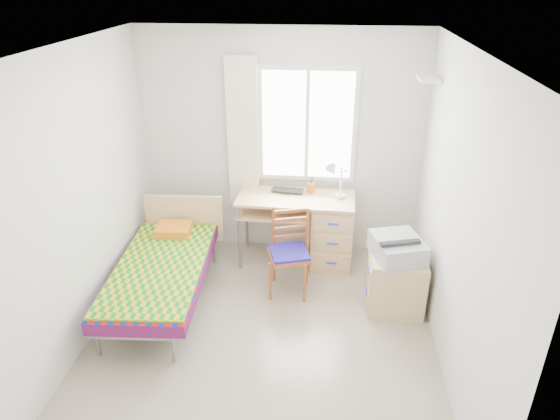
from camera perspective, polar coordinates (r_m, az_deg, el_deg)
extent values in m
plane|color=#BCAD93|center=(4.85, -2.08, -14.26)|extent=(3.50, 3.50, 0.00)
plane|color=white|center=(3.74, -2.75, 17.80)|extent=(3.50, 3.50, 0.00)
plane|color=silver|center=(5.74, 0.07, 7.40)|extent=(3.20, 0.00, 3.20)
plane|color=silver|center=(4.62, -22.43, 0.57)|extent=(0.00, 3.50, 3.50)
plane|color=silver|center=(4.23, 19.65, -1.31)|extent=(0.00, 3.50, 3.50)
cube|color=white|center=(5.62, 3.13, 9.64)|extent=(1.10, 0.04, 1.30)
cube|color=white|center=(5.61, 3.13, 9.61)|extent=(1.00, 0.02, 1.20)
cube|color=white|center=(5.61, 3.13, 9.59)|extent=(0.04, 0.02, 1.20)
cube|color=#F2E1C8|center=(5.68, -4.27, 8.72)|extent=(0.35, 0.05, 1.70)
cube|color=white|center=(5.24, 16.63, 14.18)|extent=(0.20, 0.32, 0.03)
cube|color=gray|center=(5.22, -13.29, -7.44)|extent=(0.94, 1.89, 0.06)
cube|color=#B10B0D|center=(5.18, -13.38, -6.76)|extent=(0.98, 1.92, 0.13)
cube|color=gold|center=(5.13, -13.53, -6.18)|extent=(0.96, 1.80, 0.03)
cube|color=tan|center=(5.84, -10.86, -0.69)|extent=(0.89, 0.10, 0.51)
cube|color=orange|center=(5.64, -12.06, -2.19)|extent=(0.39, 0.34, 0.09)
cylinder|color=gray|center=(4.84, -20.16, -13.99)|extent=(0.04, 0.04, 0.30)
cylinder|color=gray|center=(5.89, -7.48, -4.69)|extent=(0.04, 0.04, 0.30)
cube|color=tan|center=(5.59, 1.84, 1.38)|extent=(1.33, 0.64, 0.03)
cube|color=tan|center=(5.76, 6.01, -2.51)|extent=(0.48, 0.59, 0.79)
cube|color=tan|center=(5.68, -0.60, -0.08)|extent=(0.82, 0.59, 0.02)
cylinder|color=gray|center=(5.62, -4.67, -3.21)|extent=(0.03, 0.03, 0.79)
cylinder|color=gray|center=(6.06, -3.85, -0.92)|extent=(0.03, 0.03, 0.79)
cube|color=#A1521F|center=(5.19, 1.03, -5.18)|extent=(0.49, 0.49, 0.04)
cube|color=navy|center=(5.17, 1.04, -4.90)|extent=(0.47, 0.47, 0.04)
cube|color=#A1521F|center=(5.21, 1.22, -1.57)|extent=(0.35, 0.13, 0.39)
cylinder|color=#A1521F|center=(5.18, -1.13, -8.19)|extent=(0.03, 0.03, 0.44)
cylinder|color=#A1521F|center=(5.33, 3.11, -4.20)|extent=(0.04, 0.04, 0.91)
cube|color=tan|center=(5.16, 13.10, -8.11)|extent=(0.54, 0.49, 0.59)
cube|color=tan|center=(5.06, 10.16, -6.76)|extent=(0.01, 0.44, 0.21)
cube|color=tan|center=(5.19, 9.95, -9.05)|extent=(0.01, 0.44, 0.21)
cube|color=#A4A7AC|center=(4.95, 13.27, -4.29)|extent=(0.56, 0.61, 0.21)
cube|color=black|center=(4.90, 13.39, -3.24)|extent=(0.45, 0.49, 0.02)
imported|color=black|center=(5.65, 0.74, 2.02)|extent=(0.40, 0.28, 0.03)
cylinder|color=orange|center=(5.68, 3.55, 2.52)|extent=(0.11, 0.11, 0.11)
cylinder|color=white|center=(5.59, 6.88, 1.59)|extent=(0.12, 0.12, 0.04)
cylinder|color=white|center=(5.53, 6.97, 3.19)|extent=(0.02, 0.13, 0.32)
cylinder|color=white|center=(5.39, 6.86, 4.48)|extent=(0.15, 0.28, 0.13)
cone|color=white|center=(5.28, 6.02, 4.48)|extent=(0.17, 0.18, 0.15)
imported|color=gray|center=(5.68, -0.27, -0.58)|extent=(0.25, 0.28, 0.02)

